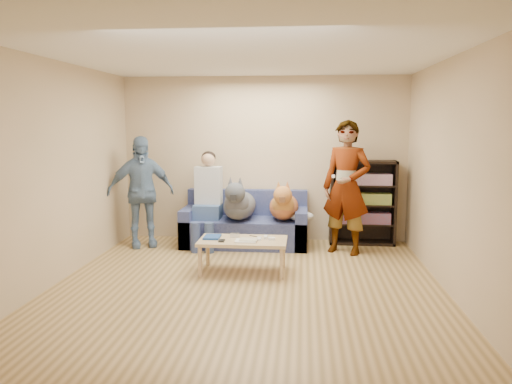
# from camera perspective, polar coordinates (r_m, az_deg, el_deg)

# --- Properties ---
(ground) EXTENTS (5.00, 5.00, 0.00)m
(ground) POSITION_cam_1_polar(r_m,az_deg,el_deg) (5.77, -1.15, -11.06)
(ground) COLOR olive
(ground) RESTS_ON ground
(ceiling) EXTENTS (5.00, 5.00, 0.00)m
(ceiling) POSITION_cam_1_polar(r_m,az_deg,el_deg) (5.50, -1.23, 15.48)
(ceiling) COLOR white
(ceiling) RESTS_ON ground
(wall_back) EXTENTS (4.50, 0.00, 4.50)m
(wall_back) POSITION_cam_1_polar(r_m,az_deg,el_deg) (7.96, 0.89, 3.79)
(wall_back) COLOR tan
(wall_back) RESTS_ON ground
(wall_front) EXTENTS (4.50, 0.00, 4.50)m
(wall_front) POSITION_cam_1_polar(r_m,az_deg,el_deg) (3.04, -6.65, -3.13)
(wall_front) COLOR tan
(wall_front) RESTS_ON ground
(wall_left) EXTENTS (0.00, 5.00, 5.00)m
(wall_left) POSITION_cam_1_polar(r_m,az_deg,el_deg) (6.16, -22.47, 1.95)
(wall_left) COLOR tan
(wall_left) RESTS_ON ground
(wall_right) EXTENTS (0.00, 5.00, 5.00)m
(wall_right) POSITION_cam_1_polar(r_m,az_deg,el_deg) (5.68, 21.98, 1.52)
(wall_right) COLOR tan
(wall_right) RESTS_ON ground
(blanket) EXTENTS (0.39, 0.33, 0.13)m
(blanket) POSITION_cam_1_polar(r_m,az_deg,el_deg) (7.47, 5.15, -2.76)
(blanket) COLOR #B9BABF
(blanket) RESTS_ON sofa
(person_standing_right) EXTENTS (0.83, 0.72, 1.92)m
(person_standing_right) POSITION_cam_1_polar(r_m,az_deg,el_deg) (7.24, 10.30, 0.53)
(person_standing_right) COLOR gray
(person_standing_right) RESTS_ON ground
(person_standing_left) EXTENTS (1.07, 0.79, 1.68)m
(person_standing_left) POSITION_cam_1_polar(r_m,az_deg,el_deg) (7.72, -13.02, 0.02)
(person_standing_left) COLOR #7692BD
(person_standing_left) RESTS_ON ground
(held_controller) EXTENTS (0.06, 0.13, 0.03)m
(held_controller) POSITION_cam_1_polar(r_m,az_deg,el_deg) (7.00, 8.84, 1.79)
(held_controller) COLOR white
(held_controller) RESTS_ON person_standing_right
(notebook_blue) EXTENTS (0.20, 0.26, 0.03)m
(notebook_blue) POSITION_cam_1_polar(r_m,az_deg,el_deg) (6.40, -5.02, -5.13)
(notebook_blue) COLOR navy
(notebook_blue) RESTS_ON coffee_table
(papers) EXTENTS (0.26, 0.20, 0.02)m
(papers) POSITION_cam_1_polar(r_m,az_deg,el_deg) (6.19, -1.16, -5.60)
(papers) COLOR silver
(papers) RESTS_ON coffee_table
(magazine) EXTENTS (0.22, 0.17, 0.01)m
(magazine) POSITION_cam_1_polar(r_m,az_deg,el_deg) (6.21, -0.86, -5.44)
(magazine) COLOR #BAAF94
(magazine) RESTS_ON coffee_table
(camera_silver) EXTENTS (0.11, 0.06, 0.05)m
(camera_silver) POSITION_cam_1_polar(r_m,az_deg,el_deg) (6.42, -2.45, -4.95)
(camera_silver) COLOR #B7B7BB
(camera_silver) RESTS_ON coffee_table
(controller_a) EXTENTS (0.04, 0.13, 0.03)m
(controller_a) POSITION_cam_1_polar(r_m,az_deg,el_deg) (6.37, 1.11, -5.16)
(controller_a) COLOR silver
(controller_a) RESTS_ON coffee_table
(controller_b) EXTENTS (0.09, 0.06, 0.03)m
(controller_b) POSITION_cam_1_polar(r_m,az_deg,el_deg) (6.28, 1.79, -5.34)
(controller_b) COLOR white
(controller_b) RESTS_ON coffee_table
(headphone_cup_a) EXTENTS (0.07, 0.07, 0.02)m
(headphone_cup_a) POSITION_cam_1_polar(r_m,az_deg,el_deg) (6.26, 0.30, -5.44)
(headphone_cup_a) COLOR white
(headphone_cup_a) RESTS_ON coffee_table
(headphone_cup_b) EXTENTS (0.07, 0.07, 0.02)m
(headphone_cup_b) POSITION_cam_1_polar(r_m,az_deg,el_deg) (6.33, 0.36, -5.27)
(headphone_cup_b) COLOR silver
(headphone_cup_b) RESTS_ON coffee_table
(pen_orange) EXTENTS (0.13, 0.06, 0.01)m
(pen_orange) POSITION_cam_1_polar(r_m,az_deg,el_deg) (6.15, -1.88, -5.75)
(pen_orange) COLOR orange
(pen_orange) RESTS_ON coffee_table
(pen_black) EXTENTS (0.13, 0.08, 0.01)m
(pen_black) POSITION_cam_1_polar(r_m,az_deg,el_deg) (6.46, -0.25, -5.06)
(pen_black) COLOR black
(pen_black) RESTS_ON coffee_table
(wallet) EXTENTS (0.07, 0.12, 0.02)m
(wallet) POSITION_cam_1_polar(r_m,az_deg,el_deg) (6.22, -3.94, -5.57)
(wallet) COLOR black
(wallet) RESTS_ON coffee_table
(sofa) EXTENTS (1.90, 0.85, 0.82)m
(sofa) POSITION_cam_1_polar(r_m,az_deg,el_deg) (7.73, -1.22, -3.97)
(sofa) COLOR #515B93
(sofa) RESTS_ON ground
(person_seated) EXTENTS (0.40, 0.73, 1.47)m
(person_seated) POSITION_cam_1_polar(r_m,az_deg,el_deg) (7.61, -5.57, -0.44)
(person_seated) COLOR #446796
(person_seated) RESTS_ON sofa
(dog_gray) EXTENTS (0.48, 1.28, 0.69)m
(dog_gray) POSITION_cam_1_polar(r_m,az_deg,el_deg) (7.47, -1.98, -1.33)
(dog_gray) COLOR #50525B
(dog_gray) RESTS_ON sofa
(dog_tan) EXTENTS (0.44, 1.18, 0.63)m
(dog_tan) POSITION_cam_1_polar(r_m,az_deg,el_deg) (7.49, 3.18, -1.49)
(dog_tan) COLOR #B15C36
(dog_tan) RESTS_ON sofa
(coffee_table) EXTENTS (1.10, 0.60, 0.42)m
(coffee_table) POSITION_cam_1_polar(r_m,az_deg,el_deg) (6.31, -1.51, -5.85)
(coffee_table) COLOR tan
(coffee_table) RESTS_ON ground
(bookshelf) EXTENTS (1.00, 0.34, 1.30)m
(bookshelf) POSITION_cam_1_polar(r_m,az_deg,el_deg) (7.89, 12.07, -0.96)
(bookshelf) COLOR black
(bookshelf) RESTS_ON ground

